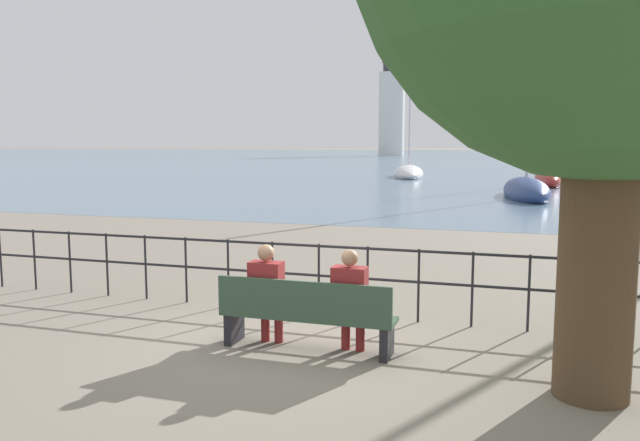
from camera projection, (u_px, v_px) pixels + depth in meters
name	position (u px, v px, depth m)	size (l,w,h in m)	color
ground_plane	(308.00, 349.00, 7.66)	(1000.00, 1000.00, 0.00)	gray
harbor_water	(509.00, 155.00, 160.38)	(600.00, 300.00, 0.01)	slate
park_bench	(306.00, 316.00, 7.54)	(2.17, 0.45, 0.90)	#334C38
seated_person_left	(267.00, 290.00, 7.74)	(0.41, 0.35, 1.28)	maroon
seated_person_right	(350.00, 297.00, 7.42)	(0.41, 0.35, 1.28)	maroon
promenade_railing	(343.00, 269.00, 9.09)	(12.59, 0.04, 1.05)	black
sailboat_0	(548.00, 179.00, 39.80)	(1.72, 8.99, 9.02)	maroon
sailboat_1	(526.00, 191.00, 29.57)	(2.85, 7.52, 9.28)	navy
sailboat_2	(409.00, 173.00, 48.71)	(3.71, 9.01, 10.71)	white
harbor_lighthouse	(392.00, 109.00, 141.33)	(5.80, 5.80, 22.82)	white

